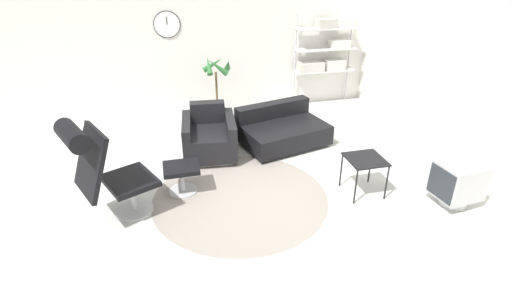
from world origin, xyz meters
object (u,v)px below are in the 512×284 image
at_px(potted_plant, 218,99).
at_px(shelf_unit, 326,52).
at_px(ottoman, 182,173).
at_px(side_table, 365,162).
at_px(crt_television, 457,182).
at_px(lounge_chair, 100,163).
at_px(couch_low, 282,131).
at_px(armchair_red, 209,138).

bearing_deg(potted_plant, shelf_unit, 11.48).
bearing_deg(ottoman, side_table, -14.28).
height_order(crt_television, shelf_unit, shelf_unit).
distance_m(lounge_chair, crt_television, 4.10).
bearing_deg(potted_plant, couch_low, -51.51).
distance_m(side_table, shelf_unit, 3.22).
height_order(lounge_chair, couch_low, lounge_chair).
height_order(lounge_chair, crt_television, lounge_chair).
distance_m(lounge_chair, ottoman, 1.06).
bearing_deg(ottoman, couch_low, 32.26).
bearing_deg(lounge_chair, armchair_red, 109.63).
distance_m(armchair_red, shelf_unit, 3.03).
relative_size(ottoman, couch_low, 0.30).
height_order(lounge_chair, armchair_red, lounge_chair).
distance_m(ottoman, crt_television, 3.33).
bearing_deg(ottoman, lounge_chair, -155.03).
xyz_separation_m(side_table, shelf_unit, (0.72, 3.08, 0.60)).
height_order(lounge_chair, potted_plant, lounge_chair).
xyz_separation_m(couch_low, shelf_unit, (1.30, 1.49, 0.82)).
bearing_deg(lounge_chair, potted_plant, 121.48).
relative_size(side_table, potted_plant, 0.40).
height_order(lounge_chair, ottoman, lounge_chair).
bearing_deg(shelf_unit, ottoman, -139.30).
bearing_deg(side_table, lounge_chair, 176.97).
bearing_deg(shelf_unit, armchair_red, -146.80).
relative_size(couch_low, side_table, 2.99).
xyz_separation_m(couch_low, side_table, (0.58, -1.59, 0.22)).
bearing_deg(shelf_unit, crt_television, -86.30).
bearing_deg(shelf_unit, potted_plant, -168.52).
relative_size(lounge_chair, ottoman, 2.80).
bearing_deg(crt_television, ottoman, 65.11).
bearing_deg(crt_television, side_table, 56.12).
distance_m(lounge_chair, couch_low, 2.92).
xyz_separation_m(lounge_chair, armchair_red, (1.33, 1.31, -0.47)).
bearing_deg(couch_low, shelf_unit, -145.19).
bearing_deg(armchair_red, shelf_unit, -141.34).
bearing_deg(armchair_red, couch_low, -168.77).
height_order(side_table, potted_plant, potted_plant).
height_order(couch_low, potted_plant, potted_plant).
bearing_deg(shelf_unit, side_table, -103.22).
xyz_separation_m(lounge_chair, potted_plant, (1.65, 2.48, -0.31)).
bearing_deg(potted_plant, crt_television, -52.99).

